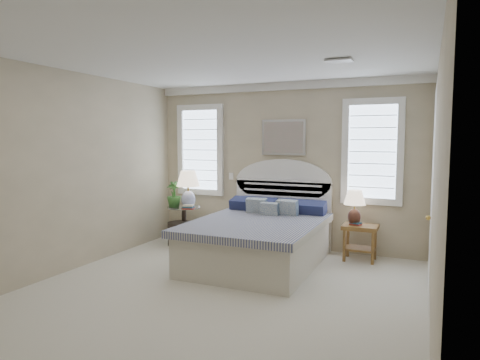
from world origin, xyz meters
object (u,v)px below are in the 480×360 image
object	(u,v)px
nightstand_right	(360,235)
floor_pot	(180,234)
lamp_left	(188,185)
lamp_right	(355,203)
bed	(261,236)
side_table_left	(184,221)

from	to	relation	value
nightstand_right	floor_pot	xyz separation A→B (m)	(-2.93, -0.26, -0.19)
nightstand_right	floor_pot	world-z (taller)	nightstand_right
lamp_left	lamp_right	xyz separation A→B (m)	(2.73, 0.16, -0.17)
bed	lamp_left	size ratio (longest dim) A/B	3.57
nightstand_right	lamp_left	size ratio (longest dim) A/B	0.83
side_table_left	lamp_right	xyz separation A→B (m)	(2.86, 0.10, 0.46)
bed	lamp_right	size ratio (longest dim) A/B	4.38
bed	lamp_right	bearing A→B (deg)	29.89
floor_pot	lamp_right	bearing A→B (deg)	5.29
side_table_left	lamp_right	world-z (taller)	lamp_right
bed	floor_pot	xyz separation A→B (m)	(-1.63, 0.43, -0.19)
side_table_left	lamp_left	world-z (taller)	lamp_left
floor_pot	lamp_right	distance (m)	2.92
lamp_right	floor_pot	bearing A→B (deg)	-174.71
bed	lamp_right	world-z (taller)	bed
floor_pot	lamp_right	size ratio (longest dim) A/B	0.82
lamp_right	lamp_left	bearing A→B (deg)	-176.61
floor_pot	lamp_left	bearing A→B (deg)	44.15
bed	side_table_left	size ratio (longest dim) A/B	3.61
nightstand_right	lamp_right	xyz separation A→B (m)	(-0.09, 0.00, 0.46)
side_table_left	lamp_right	bearing A→B (deg)	2.06
bed	lamp_left	xyz separation A→B (m)	(-1.52, 0.53, 0.63)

